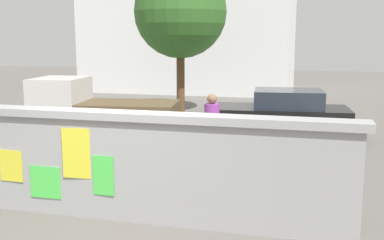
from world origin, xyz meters
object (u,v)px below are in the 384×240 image
(auto_rickshaw_truck, at_px, (98,115))
(bicycle_far, at_px, (222,183))
(tree_roadside, at_px, (180,12))
(car_parked, at_px, (282,113))
(person_walking, at_px, (212,122))
(bicycle_near, at_px, (295,164))
(motorcycle, at_px, (118,167))

(auto_rickshaw_truck, height_order, bicycle_far, auto_rickshaw_truck)
(bicycle_far, xyz_separation_m, tree_roadside, (-3.54, 9.63, 3.48))
(car_parked, height_order, bicycle_far, car_parked)
(auto_rickshaw_truck, bearing_deg, person_walking, -12.56)
(bicycle_near, relative_size, bicycle_far, 1.01)
(car_parked, bearing_deg, bicycle_near, -82.87)
(person_walking, bearing_deg, motorcycle, -120.16)
(bicycle_near, bearing_deg, motorcycle, -156.12)
(motorcycle, bearing_deg, bicycle_far, -4.29)
(car_parked, bearing_deg, auto_rickshaw_truck, -148.76)
(tree_roadside, bearing_deg, motorcycle, -80.88)
(bicycle_far, relative_size, person_walking, 1.03)
(tree_roadside, bearing_deg, bicycle_near, -59.86)
(auto_rickshaw_truck, xyz_separation_m, motorcycle, (1.81, -2.93, -0.44))
(auto_rickshaw_truck, bearing_deg, tree_roadside, 87.50)
(auto_rickshaw_truck, relative_size, bicycle_near, 2.23)
(bicycle_near, height_order, tree_roadside, tree_roadside)
(motorcycle, height_order, person_walking, person_walking)
(bicycle_near, distance_m, person_walking, 2.14)
(auto_rickshaw_truck, distance_m, motorcycle, 3.47)
(bicycle_far, bearing_deg, auto_rickshaw_truck, 141.12)
(motorcycle, xyz_separation_m, tree_roadside, (-1.52, 9.47, 3.38))
(auto_rickshaw_truck, height_order, motorcycle, auto_rickshaw_truck)
(bicycle_near, bearing_deg, car_parked, 97.13)
(motorcycle, bearing_deg, auto_rickshaw_truck, 121.66)
(person_walking, bearing_deg, bicycle_far, -73.35)
(car_parked, height_order, motorcycle, car_parked)
(auto_rickshaw_truck, bearing_deg, motorcycle, -58.34)
(person_walking, bearing_deg, bicycle_near, -24.20)
(tree_roadside, bearing_deg, auto_rickshaw_truck, -92.50)
(bicycle_far, height_order, person_walking, person_walking)
(car_parked, distance_m, bicycle_far, 5.82)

